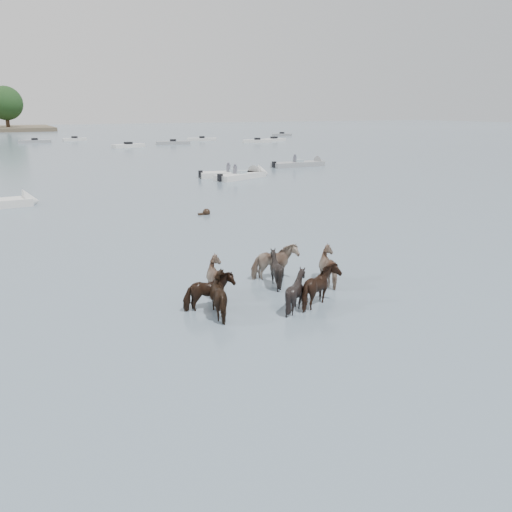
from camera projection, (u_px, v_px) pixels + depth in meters
name	position (u px, v px, depth m)	size (l,w,h in m)	color
ground	(256.00, 301.00, 16.12)	(400.00, 400.00, 0.00)	#4C5E6D
pony_herd	(272.00, 280.00, 16.45)	(6.24, 4.13, 1.40)	black
swimming_pony	(206.00, 213.00, 29.30)	(0.72, 0.44, 0.44)	black
motorboat_c	(242.00, 174.00, 45.61)	(6.45, 2.85, 1.92)	silver
motorboat_d	(245.00, 175.00, 44.73)	(5.49, 3.55, 1.92)	silver
motorboat_e	(305.00, 164.00, 53.95)	(6.37, 1.62, 1.92)	gray
distant_flotilla	(32.00, 145.00, 82.61)	(107.08, 30.32, 0.93)	silver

